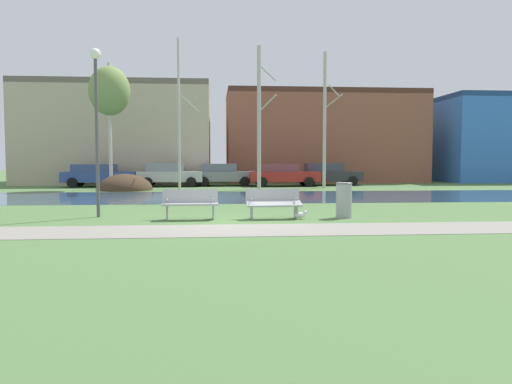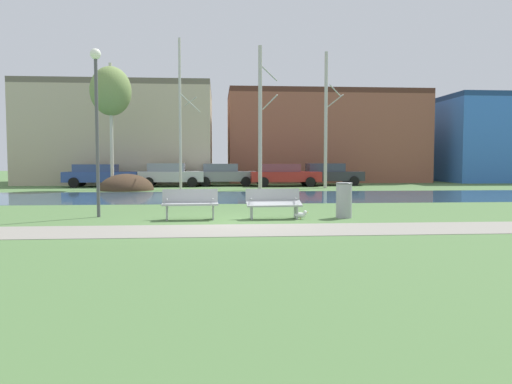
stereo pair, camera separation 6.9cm
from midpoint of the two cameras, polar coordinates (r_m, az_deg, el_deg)
The scene contains 20 objects.
ground_plane at distance 23.65m, azimuth -3.35°, elevation -0.46°, with size 120.00×120.00×0.00m, color #4C703D.
paved_path_strip at distance 12.01m, azimuth -2.27°, elevation -4.44°, with size 60.00×2.13×0.01m, color gray.
river_band at distance 23.11m, azimuth -3.33°, elevation -0.54°, with size 80.00×7.69×0.01m, color #33516B.
soil_mound at distance 29.20m, azimuth -14.71°, elevation 0.21°, with size 3.10×3.18×1.88m, color #423021.
bench_left at distance 14.26m, azimuth -7.50°, elevation -1.30°, with size 1.62×0.62×0.87m.
bench_right at distance 14.34m, azimuth 2.19°, elevation -1.24°, with size 1.62×0.62×0.87m.
trash_bin at distance 14.82m, azimuth 10.29°, elevation -0.86°, with size 0.49×0.49×1.05m.
seagull at distance 14.32m, azimuth 5.33°, elevation -2.63°, with size 0.42×0.16×0.25m.
streetlamp at distance 15.55m, azimuth -17.88°, elevation 9.67°, with size 0.32×0.32×5.00m.
birch_far_left at distance 30.50m, azimuth -16.42°, elevation 11.10°, with size 2.38×2.38×7.38m.
birch_left at distance 29.10m, azimuth -8.67°, elevation 8.94°, with size 1.27×2.18×8.72m.
birch_center_left at distance 29.00m, azimuth 0.60°, elevation 8.70°, with size 1.15×2.01×8.34m.
birch_center at distance 30.82m, azimuth 8.20°, elevation 8.32°, with size 1.17×1.95×8.32m.
parked_van_nearest_blue at distance 33.30m, azimuth -17.52°, elevation 1.91°, with size 4.68×1.98×1.45m.
parked_sedan_second_silver at distance 32.68m, azimuth -9.82°, elevation 2.04°, with size 4.17×2.11×1.52m.
parked_hatch_third_grey at distance 33.10m, azimuth -3.66°, elevation 2.08°, with size 4.05×2.10×1.49m.
parked_wagon_fourth_red at distance 32.52m, azimuth 3.28°, elevation 2.04°, with size 4.59×2.12×1.47m.
parked_suv_fifth_dark at distance 34.10m, azimuth 8.47°, elevation 2.10°, with size 4.38×2.06×1.50m.
building_beige_block at distance 39.59m, azimuth -14.99°, elevation 6.34°, with size 13.44×9.98×7.26m.
building_brick_low at distance 40.79m, azimuth 7.81°, elevation 6.26°, with size 15.40×7.57×7.13m.
Camera 2 is at (-0.42, -13.59, 1.70)m, focal length 34.52 mm.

